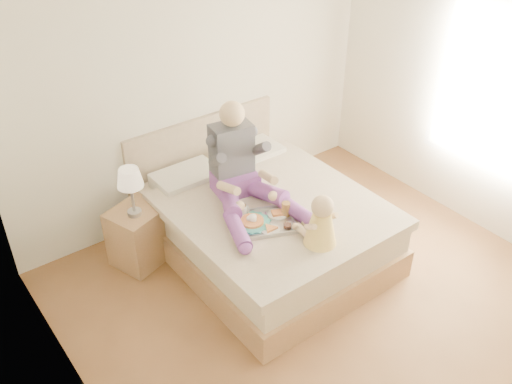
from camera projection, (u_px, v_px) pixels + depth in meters
room at (364, 155)px, 4.00m from camera, size 4.02×4.22×2.71m
bed at (261, 221)px, 5.34m from camera, size 1.70×2.18×1.00m
nightstand at (139, 236)px, 5.21m from camera, size 0.57×0.54×0.56m
lamp at (130, 180)px, 4.81m from camera, size 0.23×0.23×0.47m
adult at (241, 173)px, 5.00m from camera, size 0.76×1.14×0.91m
tray at (264, 220)px, 4.81m from camera, size 0.62×0.57×0.15m
baby at (320, 224)px, 4.52m from camera, size 0.30×0.40×0.45m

